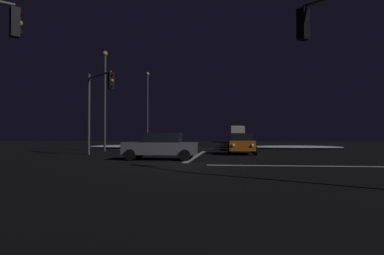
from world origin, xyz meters
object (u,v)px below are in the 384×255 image
box_truck (238,133)px  traffic_signal_se (383,36)px  sedan_silver (239,140)px  sedan_gray_crossing (161,146)px  streetlamp_left_far (148,104)px  streetlamp_left_near (105,93)px  sedan_white (239,139)px  traffic_signal_nw (98,97)px  sedan_black (243,142)px  sedan_blue (241,140)px  sedan_red (237,139)px  sedan_orange (242,143)px

box_truck → traffic_signal_se: bearing=-86.8°
sedan_silver → sedan_gray_crossing: (-4.92, -19.79, 0.00)m
streetlamp_left_far → streetlamp_left_near: bearing=-90.0°
sedan_white → traffic_signal_nw: (-10.37, -29.37, 3.26)m
sedan_black → streetlamp_left_far: streetlamp_left_far is taller
sedan_blue → sedan_red: size_ratio=1.00×
sedan_blue → sedan_white: size_ratio=1.00×
sedan_orange → streetlamp_left_near: streetlamp_left_near is taller
sedan_silver → traffic_signal_nw: size_ratio=0.73×
sedan_blue → traffic_signal_se: bearing=-85.1°
traffic_signal_se → streetlamp_left_near: size_ratio=0.69×
sedan_white → streetlamp_left_near: bearing=-117.9°
streetlamp_left_near → sedan_silver: bearing=39.4°
sedan_white → streetlamp_left_near: size_ratio=0.49×
box_truck → sedan_blue: bearing=-89.9°
sedan_orange → sedan_gray_crossing: size_ratio=1.00×
sedan_white → traffic_signal_nw: bearing=-109.5°
sedan_black → traffic_signal_se: traffic_signal_se is taller
sedan_black → sedan_silver: size_ratio=1.00×
sedan_white → box_truck: box_truck is taller
sedan_orange → sedan_blue: size_ratio=1.00×
sedan_silver → traffic_signal_nw: (-10.15, -16.15, 3.26)m
box_truck → streetlamp_left_near: 39.23m
sedan_black → traffic_signal_se: size_ratio=0.71×
sedan_silver → streetlamp_left_far: size_ratio=0.44×
sedan_blue → box_truck: (-0.04, 20.61, 0.91)m
sedan_red → sedan_gray_crossing: 39.65m
box_truck → streetlamp_left_near: (-12.22, -37.12, 3.41)m
box_truck → streetlamp_left_far: (-12.22, -21.12, 3.88)m
sedan_black → sedan_silver: 6.50m
sedan_black → streetlamp_left_far: size_ratio=0.44×
sedan_gray_crossing → streetlamp_left_far: bearing=105.2°
sedan_blue → streetlamp_left_far: (-12.26, -0.51, 4.79)m
sedan_white → box_truck: size_ratio=0.52×
sedan_red → sedan_silver: bearing=-90.0°
sedan_white → traffic_signal_nw: size_ratio=0.73×
sedan_black → sedan_orange: bearing=-92.2°
box_truck → sedan_red: bearing=-91.9°
sedan_orange → sedan_gray_crossing: same height
sedan_orange → box_truck: (0.34, 40.54, 0.91)m
sedan_white → streetlamp_left_far: (-12.20, -7.04, 4.79)m
sedan_red → streetlamp_left_far: streetlamp_left_far is taller
sedan_red → streetlamp_left_far: (-11.97, -13.37, 4.79)m
sedan_white → sedan_red: same height
sedan_silver → sedan_orange: bearing=-90.4°
sedan_white → box_truck: 14.11m
streetlamp_left_near → sedan_white: bearing=62.1°
sedan_black → streetlamp_left_near: bearing=-164.7°
sedan_gray_crossing → streetlamp_left_near: 12.95m
sedan_gray_crossing → sedan_orange: bearing=53.6°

